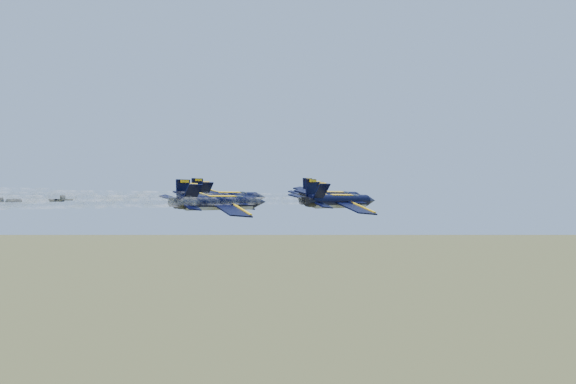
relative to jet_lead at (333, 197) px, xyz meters
The scene contains 4 objects.
jet_lead is the anchor object (origin of this frame).
jet_left 17.50m from the jet_lead, 138.44° to the right, with size 13.29×17.68×4.70m.
jet_right 14.96m from the jet_lead, 56.51° to the right, with size 13.29×17.68×4.70m.
jet_slot 25.93m from the jet_lead, 96.67° to the right, with size 13.29×17.68×4.70m.
Camera 1 is at (58.39, -84.44, 96.85)m, focal length 40.00 mm.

